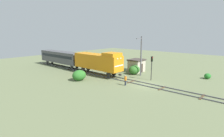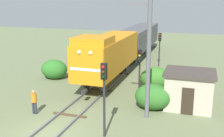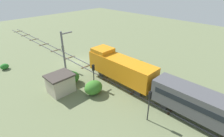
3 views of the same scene
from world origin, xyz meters
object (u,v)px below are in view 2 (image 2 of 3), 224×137
(locomotive, at_px, (108,53))
(traffic_signal_far, at_px, (160,43))
(relay_hut, at_px, (189,89))
(traffic_signal_mid, at_px, (140,63))
(worker_near_track, at_px, (34,100))
(traffic_signal_near, at_px, (104,87))
(catenary_mast, at_px, (148,57))
(passenger_car_leading, at_px, (139,37))

(locomotive, distance_m, traffic_signal_far, 8.38)
(traffic_signal_far, height_order, relay_hut, traffic_signal_far)
(traffic_signal_mid, bearing_deg, relay_hut, -29.06)
(locomotive, bearing_deg, worker_near_track, -105.54)
(locomotive, distance_m, worker_near_track, 9.13)
(traffic_signal_near, relative_size, relay_hut, 1.23)
(relay_hut, bearing_deg, traffic_signal_near, -125.93)
(traffic_signal_mid, distance_m, catenary_mast, 5.34)
(traffic_signal_near, distance_m, traffic_signal_far, 17.80)
(worker_near_track, xyz_separation_m, catenary_mast, (7.34, 1.75, 3.12))
(passenger_car_leading, distance_m, worker_near_track, 22.15)
(worker_near_track, bearing_deg, passenger_car_leading, -123.90)
(traffic_signal_mid, relative_size, worker_near_track, 2.13)
(traffic_signal_far, height_order, catenary_mast, catenary_mast)
(traffic_signal_mid, xyz_separation_m, traffic_signal_far, (0.20, 9.58, 0.16))
(relay_hut, bearing_deg, catenary_mast, -134.72)
(passenger_car_leading, height_order, traffic_signal_near, traffic_signal_near)
(worker_near_track, bearing_deg, locomotive, -133.21)
(traffic_signal_far, distance_m, worker_near_track, 17.35)
(locomotive, bearing_deg, catenary_mast, -54.35)
(catenary_mast, relative_size, relay_hut, 2.21)
(traffic_signal_near, distance_m, catenary_mast, 3.93)
(locomotive, height_order, worker_near_track, locomotive)
(locomotive, height_order, traffic_signal_mid, locomotive)
(traffic_signal_near, bearing_deg, passenger_car_leading, 97.73)
(traffic_signal_mid, height_order, traffic_signal_far, traffic_signal_far)
(locomotive, relative_size, traffic_signal_mid, 3.21)
(passenger_car_leading, distance_m, traffic_signal_mid, 15.72)
(traffic_signal_mid, bearing_deg, traffic_signal_near, -91.39)
(traffic_signal_far, bearing_deg, locomotive, -115.46)
(locomotive, relative_size, passenger_car_leading, 0.83)
(passenger_car_leading, relative_size, relay_hut, 4.00)
(passenger_car_leading, height_order, relay_hut, passenger_car_leading)
(traffic_signal_mid, distance_m, traffic_signal_far, 9.58)
(traffic_signal_near, height_order, relay_hut, traffic_signal_near)
(worker_near_track, height_order, catenary_mast, catenary_mast)
(locomotive, relative_size, traffic_signal_near, 2.69)
(traffic_signal_near, xyz_separation_m, traffic_signal_far, (0.40, 17.79, -0.30))
(locomotive, distance_m, catenary_mast, 8.57)
(worker_near_track, distance_m, catenary_mast, 8.16)
(relay_hut, bearing_deg, locomotive, 150.22)
(traffic_signal_near, relative_size, worker_near_track, 2.54)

